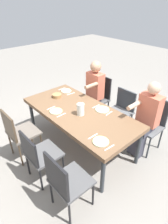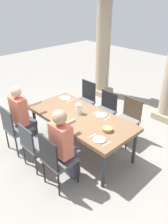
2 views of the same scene
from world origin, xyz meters
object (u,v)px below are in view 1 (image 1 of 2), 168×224
object	(u,v)px
diner_woman_green	(146,118)
plate_2	(56,111)
chair_west_south	(151,121)
chair_mid_south	(121,109)
diner_man_white	(93,91)
water_pitcher	(81,110)
chair_east_south	(99,96)
plate_3	(66,91)
chair_east_north	(18,131)
plate_0	(101,141)
plate_1	(102,109)
dining_table	(79,114)
chair_mid_north	(39,153)
chair_west_north	(66,181)
bread_basket	(57,96)

from	to	relation	value
diner_woman_green	plate_2	world-z (taller)	diner_woman_green
chair_west_south	chair_mid_south	bearing A→B (deg)	0.65
diner_man_white	water_pitcher	world-z (taller)	diner_man_white
chair_east_south	plate_3	bearing A→B (deg)	63.26
diner_woman_green	plate_3	bearing A→B (deg)	15.05
chair_west_south	chair_east_south	size ratio (longest dim) A/B	0.98
plate_2	water_pitcher	bearing A→B (deg)	-144.09
chair_east_north	plate_0	xyz separation A→B (m)	(-1.20, -0.61, 0.21)
chair_east_north	plate_1	xyz separation A→B (m)	(-0.66, -1.22, 0.21)
chair_east_south	plate_0	distance (m)	1.71
plate_0	plate_3	xyz separation A→B (m)	(1.51, -0.59, 0.00)
chair_west_south	chair_east_south	distance (m)	1.25
diner_woman_green	plate_2	distance (m)	1.46
diner_man_white	plate_2	distance (m)	1.04
dining_table	chair_east_north	size ratio (longest dim) A/B	2.28
chair_mid_north	plate_3	distance (m)	1.53
dining_table	plate_1	bearing A→B (deg)	-126.08
diner_woman_green	plate_2	size ratio (longest dim) A/B	6.06
chair_west_north	plate_3	bearing A→B (deg)	-37.75
chair_east_south	bread_basket	size ratio (longest dim) A/B	5.61
chair_mid_north	diner_woman_green	world-z (taller)	diner_woman_green
chair_west_north	plate_1	xyz separation A→B (m)	(0.59, -1.22, 0.22)
diner_man_white	bread_basket	distance (m)	0.75
dining_table	chair_east_south	xyz separation A→B (m)	(0.43, -0.91, -0.13)
chair_mid_north	plate_1	bearing A→B (deg)	-92.23
chair_east_south	plate_2	bearing A→B (deg)	98.75
diner_man_white	dining_table	bearing A→B (deg)	120.40
chair_east_north	water_pitcher	world-z (taller)	water_pitcher
diner_woman_green	water_pitcher	world-z (taller)	diner_woman_green
plate_1	chair_east_north	bearing A→B (deg)	61.66
dining_table	chair_west_north	world-z (taller)	chair_west_north
plate_3	water_pitcher	xyz separation A→B (m)	(-0.83, 0.34, 0.08)
dining_table	chair_west_north	xyz separation A→B (m)	(-0.82, 0.91, -0.15)
chair_west_south	dining_table	bearing A→B (deg)	48.14
chair_west_north	plate_3	size ratio (longest dim) A/B	4.54
plate_0	plate_1	distance (m)	0.81
dining_table	diner_woman_green	bearing A→B (deg)	-138.80
water_pitcher	bread_basket	distance (m)	0.76
chair_west_north	plate_1	world-z (taller)	chair_west_north
chair_west_south	diner_man_white	bearing A→B (deg)	8.44
diner_woman_green	plate_3	size ratio (longest dim) A/B	6.37
diner_woman_green	bread_basket	distance (m)	1.63
dining_table	diner_woman_green	xyz separation A→B (m)	(-0.81, -0.71, 0.01)
diner_woman_green	diner_man_white	bearing A→B (deg)	-0.69
plate_1	chair_east_south	bearing A→B (deg)	-42.28
chair_east_north	plate_3	size ratio (longest dim) A/B	4.46
chair_west_north	diner_woman_green	xyz separation A→B (m)	(0.00, -1.62, 0.16)
chair_east_south	plate_1	xyz separation A→B (m)	(-0.66, 0.60, 0.20)
plate_1	plate_2	world-z (taller)	same
plate_0	plate_2	size ratio (longest dim) A/B	1.04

